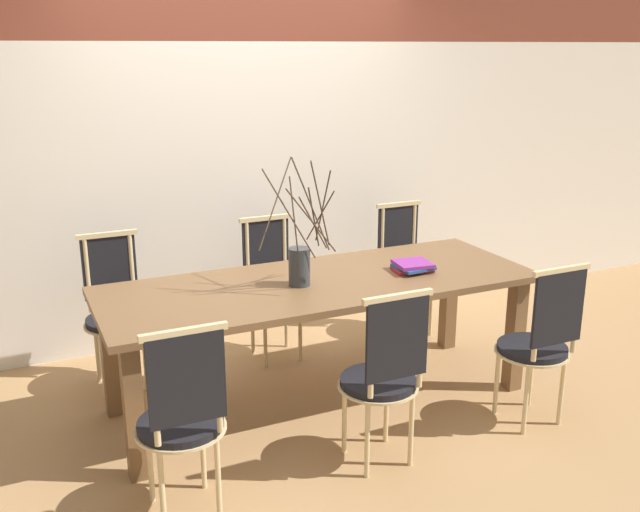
# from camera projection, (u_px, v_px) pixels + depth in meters

# --- Properties ---
(ground_plane) EXTENTS (16.00, 16.00, 0.00)m
(ground_plane) POSITION_uv_depth(u_px,v_px,m) (320.00, 400.00, 4.34)
(ground_plane) COLOR #A87F51
(wall_rear) EXTENTS (12.00, 0.06, 3.20)m
(wall_rear) POSITION_uv_depth(u_px,v_px,m) (244.00, 116.00, 5.00)
(wall_rear) COLOR silver
(wall_rear) RESTS_ON ground_plane
(dining_table) EXTENTS (2.53, 0.92, 0.76)m
(dining_table) POSITION_uv_depth(u_px,v_px,m) (320.00, 297.00, 4.15)
(dining_table) COLOR brown
(dining_table) RESTS_ON ground_plane
(chair_near_leftend) EXTENTS (0.41, 0.41, 0.96)m
(chair_near_leftend) POSITION_uv_depth(u_px,v_px,m) (183.00, 415.00, 3.13)
(chair_near_leftend) COLOR black
(chair_near_leftend) RESTS_ON ground_plane
(chair_near_left) EXTENTS (0.41, 0.41, 0.96)m
(chair_near_left) POSITION_uv_depth(u_px,v_px,m) (384.00, 373.00, 3.53)
(chair_near_left) COLOR black
(chair_near_left) RESTS_ON ground_plane
(chair_near_center) EXTENTS (0.41, 0.41, 0.96)m
(chair_near_center) POSITION_uv_depth(u_px,v_px,m) (539.00, 340.00, 3.93)
(chair_near_center) COLOR black
(chair_near_center) RESTS_ON ground_plane
(chair_far_leftend) EXTENTS (0.41, 0.41, 0.96)m
(chair_far_leftend) POSITION_uv_depth(u_px,v_px,m) (116.00, 307.00, 4.43)
(chair_far_leftend) COLOR black
(chair_far_leftend) RESTS_ON ground_plane
(chair_far_left) EXTENTS (0.41, 0.41, 0.96)m
(chair_far_left) POSITION_uv_depth(u_px,v_px,m) (273.00, 284.00, 4.85)
(chair_far_left) COLOR black
(chair_far_left) RESTS_ON ground_plane
(chair_far_center) EXTENTS (0.41, 0.41, 0.96)m
(chair_far_center) POSITION_uv_depth(u_px,v_px,m) (405.00, 265.00, 5.27)
(chair_far_center) COLOR black
(chair_far_center) RESTS_ON ground_plane
(vase_centerpiece) EXTENTS (0.41, 0.44, 0.76)m
(vase_centerpiece) POSITION_uv_depth(u_px,v_px,m) (300.00, 262.00, 4.01)
(vase_centerpiece) COLOR #33383D
(vase_centerpiece) RESTS_ON dining_table
(book_stack) EXTENTS (0.25, 0.22, 0.06)m
(book_stack) POSITION_uv_depth(u_px,v_px,m) (413.00, 266.00, 4.29)
(book_stack) COLOR maroon
(book_stack) RESTS_ON dining_table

